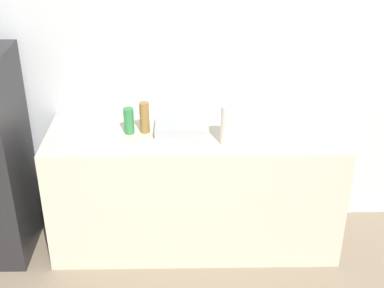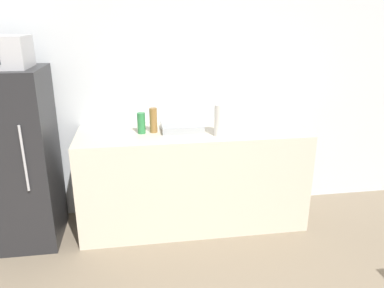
{
  "view_description": "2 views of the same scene",
  "coord_description": "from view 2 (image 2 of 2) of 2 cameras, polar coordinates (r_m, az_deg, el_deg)",
  "views": [
    {
      "loc": [
        -0.09,
        -0.67,
        2.6
      ],
      "look_at": [
        -0.04,
        2.19,
        1.11
      ],
      "focal_mm": 50.0,
      "sensor_mm": 36.0,
      "label": 1
    },
    {
      "loc": [
        -0.51,
        -0.53,
        1.93
      ],
      "look_at": [
        -0.1,
        2.16,
        0.99
      ],
      "focal_mm": 35.0,
      "sensor_mm": 36.0,
      "label": 2
    }
  ],
  "objects": [
    {
      "name": "wall_back",
      "position": [
        3.69,
        -0.7,
        9.15
      ],
      "size": [
        8.0,
        0.06,
        2.6
      ],
      "primitive_type": "cube",
      "color": "silver",
      "rests_on": "ground_plane"
    },
    {
      "name": "counter",
      "position": [
        3.57,
        0.11,
        -5.21
      ],
      "size": [
        2.09,
        0.68,
        0.93
      ],
      "primitive_type": "cube",
      "color": "beige",
      "rests_on": "ground_plane"
    },
    {
      "name": "refrigerator",
      "position": [
        3.53,
        -25.59,
        -2.12
      ],
      "size": [
        0.67,
        0.63,
        1.54
      ],
      "color": "#232326",
      "rests_on": "ground_plane"
    },
    {
      "name": "bottle_tall",
      "position": [
        3.37,
        -5.9,
        3.61
      ],
      "size": [
        0.07,
        0.07,
        0.22
      ],
      "primitive_type": "cylinder",
      "color": "olive",
      "rests_on": "counter"
    },
    {
      "name": "sink_basin",
      "position": [
        3.43,
        -1.55,
        2.6
      ],
      "size": [
        0.37,
        0.29,
        0.06
      ],
      "primitive_type": "cube",
      "color": "#9EA3A8",
      "rests_on": "counter"
    },
    {
      "name": "bottle_short",
      "position": [
        3.35,
        -7.73,
        3.17
      ],
      "size": [
        0.07,
        0.07,
        0.19
      ],
      "primitive_type": "cylinder",
      "color": "#2D7F42",
      "rests_on": "counter"
    },
    {
      "name": "paper_towel_roll",
      "position": [
        3.26,
        4.54,
        3.65
      ],
      "size": [
        0.13,
        0.13,
        0.28
      ],
      "primitive_type": "cylinder",
      "color": "white",
      "rests_on": "counter"
    }
  ]
}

